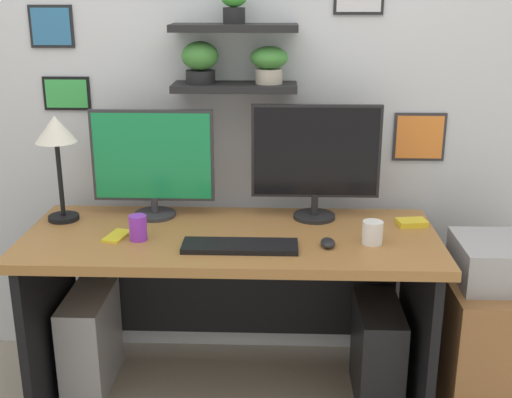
% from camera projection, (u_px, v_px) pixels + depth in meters
% --- Properties ---
extents(ground_plane, '(8.00, 8.00, 0.00)m').
position_uv_depth(ground_plane, '(233.00, 394.00, 2.85)').
color(ground_plane, gray).
extents(back_wall_assembly, '(4.40, 0.24, 2.70)m').
position_uv_depth(back_wall_assembly, '(236.00, 70.00, 2.85)').
color(back_wall_assembly, silver).
rests_on(back_wall_assembly, ground).
extents(desk, '(1.67, 0.68, 0.75)m').
position_uv_depth(desk, '(232.00, 276.00, 2.74)').
color(desk, '#9E6B38').
rests_on(desk, ground).
extents(monitor_left, '(0.52, 0.18, 0.46)m').
position_uv_depth(monitor_left, '(153.00, 161.00, 2.76)').
color(monitor_left, '#2D2D33').
rests_on(monitor_left, desk).
extents(monitor_right, '(0.54, 0.18, 0.49)m').
position_uv_depth(monitor_right, '(316.00, 157.00, 2.73)').
color(monitor_right, black).
rests_on(monitor_right, desk).
extents(keyboard, '(0.44, 0.14, 0.02)m').
position_uv_depth(keyboard, '(240.00, 246.00, 2.47)').
color(keyboard, black).
rests_on(keyboard, desk).
extents(computer_mouse, '(0.06, 0.09, 0.03)m').
position_uv_depth(computer_mouse, '(328.00, 243.00, 2.49)').
color(computer_mouse, black).
rests_on(computer_mouse, desk).
extents(desk_lamp, '(0.17, 0.17, 0.45)m').
position_uv_depth(desk_lamp, '(56.00, 139.00, 2.68)').
color(desk_lamp, black).
rests_on(desk_lamp, desk).
extents(cell_phone, '(0.10, 0.15, 0.01)m').
position_uv_depth(cell_phone, '(117.00, 236.00, 2.59)').
color(cell_phone, yellow).
rests_on(cell_phone, desk).
extents(coffee_mug, '(0.08, 0.08, 0.09)m').
position_uv_depth(coffee_mug, '(372.00, 232.00, 2.51)').
color(coffee_mug, white).
rests_on(coffee_mug, desk).
extents(pen_cup, '(0.07, 0.07, 0.10)m').
position_uv_depth(pen_cup, '(138.00, 228.00, 2.55)').
color(pen_cup, purple).
rests_on(pen_cup, desk).
extents(scissors_tray, '(0.13, 0.10, 0.02)m').
position_uv_depth(scissors_tray, '(412.00, 223.00, 2.71)').
color(scissors_tray, yellow).
rests_on(scissors_tray, desk).
extents(drawer_cabinet, '(0.44, 0.50, 0.58)m').
position_uv_depth(drawer_cabinet, '(494.00, 345.00, 2.69)').
color(drawer_cabinet, brown).
rests_on(drawer_cabinet, ground).
extents(printer, '(0.38, 0.34, 0.17)m').
position_uv_depth(printer, '(505.00, 262.00, 2.58)').
color(printer, '#9E9EA3').
rests_on(printer, drawer_cabinet).
extents(computer_tower_left, '(0.18, 0.40, 0.43)m').
position_uv_depth(computer_tower_left, '(91.00, 340.00, 2.87)').
color(computer_tower_left, '#99999E').
rests_on(computer_tower_left, ground).
extents(computer_tower_right, '(0.18, 0.40, 0.43)m').
position_uv_depth(computer_tower_right, '(377.00, 352.00, 2.77)').
color(computer_tower_right, black).
rests_on(computer_tower_right, ground).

